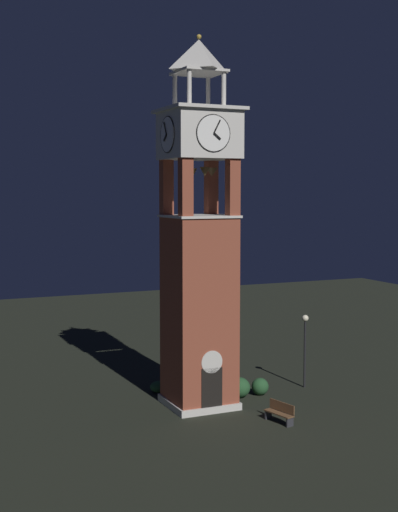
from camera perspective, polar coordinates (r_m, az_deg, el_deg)
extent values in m
plane|color=black|center=(36.28, 0.00, -11.92)|extent=(80.00, 80.00, 0.00)
cube|color=brown|center=(35.19, 0.00, -4.57)|extent=(3.01, 3.01, 9.43)
cube|color=beige|center=(36.23, 0.00, -11.66)|extent=(3.21, 3.21, 0.35)
cube|color=black|center=(34.63, 1.04, -10.78)|extent=(1.10, 0.04, 2.20)
cylinder|color=beige|center=(34.27, 1.05, -8.53)|extent=(1.10, 0.04, 1.10)
cube|color=brown|center=(33.07, -1.08, 5.47)|extent=(0.56, 0.56, 2.83)
cube|color=brown|center=(34.10, 2.73, 5.45)|extent=(0.56, 0.56, 2.83)
cube|color=brown|center=(35.34, -2.64, 5.45)|extent=(0.56, 0.56, 2.83)
cube|color=brown|center=(36.30, 0.99, 5.44)|extent=(0.56, 0.56, 2.83)
cube|color=beige|center=(34.70, 0.00, 3.22)|extent=(3.17, 3.17, 0.12)
cone|color=brown|center=(34.95, 1.04, 6.76)|extent=(0.55, 0.55, 0.42)
cone|color=brown|center=(35.31, -0.48, 6.75)|extent=(0.40, 0.40, 0.39)
cone|color=brown|center=(34.52, -1.09, 6.78)|extent=(0.50, 0.50, 0.50)
cone|color=brown|center=(34.08, 0.47, 6.81)|extent=(0.50, 0.50, 0.44)
cube|color=beige|center=(34.79, 0.00, 9.66)|extent=(3.25, 3.25, 2.28)
cylinder|color=white|center=(33.29, 1.17, 9.86)|extent=(1.73, 0.05, 1.73)
torus|color=black|center=(33.29, 1.17, 9.86)|extent=(1.76, 0.06, 1.76)
cube|color=black|center=(33.30, 1.48, 9.63)|extent=(0.39, 0.03, 0.34)
cube|color=black|center=(33.34, 1.47, 10.39)|extent=(0.38, 0.03, 0.64)
cylinder|color=white|center=(36.29, -1.07, 9.48)|extent=(1.73, 0.05, 1.73)
torus|color=black|center=(36.29, -1.07, 9.48)|extent=(1.76, 0.06, 1.76)
cube|color=black|center=(36.40, -0.86, 9.25)|extent=(0.39, 0.03, 0.34)
cube|color=black|center=(36.43, -0.87, 9.94)|extent=(0.38, 0.03, 0.64)
cylinder|color=white|center=(34.15, -2.56, 9.74)|extent=(0.05, 1.73, 1.73)
torus|color=black|center=(34.15, -2.56, 9.74)|extent=(0.06, 1.76, 1.76)
cube|color=black|center=(34.28, -2.76, 9.50)|extent=(0.03, 0.39, 0.34)
cube|color=black|center=(34.31, -2.76, 10.23)|extent=(0.03, 0.38, 0.64)
cylinder|color=white|center=(35.49, 2.46, 9.57)|extent=(0.05, 1.73, 1.73)
torus|color=black|center=(35.49, 2.46, 9.57)|extent=(0.06, 1.76, 1.76)
cube|color=black|center=(35.65, 2.43, 9.33)|extent=(0.03, 0.39, 0.34)
cube|color=black|center=(35.68, 2.44, 10.04)|extent=(0.03, 0.38, 0.64)
cube|color=beige|center=(34.90, 0.00, 11.66)|extent=(3.61, 3.61, 0.16)
cylinder|color=beige|center=(33.85, -0.79, 13.41)|extent=(0.22, 0.22, 1.66)
cylinder|color=beige|center=(34.59, 2.01, 13.23)|extent=(0.22, 0.22, 1.66)
cylinder|color=beige|center=(35.49, -1.96, 13.03)|extent=(0.22, 0.22, 1.66)
cylinder|color=beige|center=(36.19, 0.74, 12.88)|extent=(0.22, 0.22, 1.66)
cube|color=beige|center=(35.15, 0.00, 14.57)|extent=(2.23, 2.23, 0.12)
pyramid|color=beige|center=(35.29, 0.00, 15.86)|extent=(2.23, 2.23, 1.49)
sphere|color=#B79338|center=(35.46, 0.00, 17.23)|extent=(0.24, 0.24, 0.24)
cube|color=brown|center=(33.77, 6.45, -12.47)|extent=(0.80, 1.66, 0.06)
cube|color=brown|center=(33.81, 6.69, -11.95)|extent=(0.42, 1.57, 0.44)
cube|color=#2D2D33|center=(33.35, 7.33, -13.14)|extent=(0.40, 0.17, 0.42)
cube|color=#2D2D33|center=(34.34, 5.60, -12.58)|extent=(0.40, 0.17, 0.42)
cylinder|color=black|center=(39.41, 8.51, -7.85)|extent=(0.12, 0.12, 3.66)
sphere|color=#F9EFCC|center=(39.01, 8.55, -4.97)|extent=(0.36, 0.36, 0.36)
cylinder|color=#4C4C51|center=(39.88, 0.19, -9.74)|extent=(0.52, 0.52, 0.80)
ellipsoid|color=#234C28|center=(38.43, -3.19, -10.48)|extent=(1.02, 1.02, 0.61)
ellipsoid|color=#234C28|center=(37.50, 3.25, -10.52)|extent=(1.15, 1.15, 1.05)
ellipsoid|color=#234C28|center=(38.03, 4.94, -10.43)|extent=(0.90, 0.90, 0.90)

